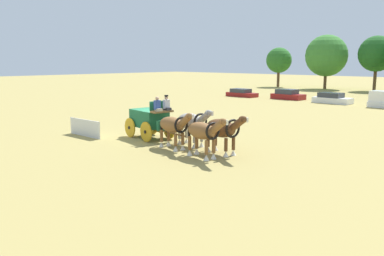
% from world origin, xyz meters
% --- Properties ---
extents(ground_plane, '(220.00, 220.00, 0.00)m').
position_xyz_m(ground_plane, '(0.00, 0.00, 0.00)').
color(ground_plane, '#9E8C4C').
extents(show_wagon, '(5.50, 2.23, 2.81)m').
position_xyz_m(show_wagon, '(0.16, -0.02, 1.22)').
color(show_wagon, '#195B38').
rests_on(show_wagon, ground).
extents(draft_horse_rear_near, '(3.06, 1.24, 2.22)m').
position_xyz_m(draft_horse_rear_near, '(3.62, 0.10, 1.35)').
color(draft_horse_rear_near, '#9E998E').
rests_on(draft_horse_rear_near, ground).
extents(draft_horse_rear_off, '(3.01, 1.17, 2.15)m').
position_xyz_m(draft_horse_rear_off, '(3.44, -1.18, 1.29)').
color(draft_horse_rear_off, brown).
rests_on(draft_horse_rear_off, ground).
extents(draft_horse_lead_near, '(3.05, 1.25, 2.18)m').
position_xyz_m(draft_horse_lead_near, '(6.19, -0.29, 1.32)').
color(draft_horse_lead_near, brown).
rests_on(draft_horse_lead_near, ground).
extents(draft_horse_lead_off, '(2.98, 1.15, 2.17)m').
position_xyz_m(draft_horse_lead_off, '(6.01, -1.57, 1.31)').
color(draft_horse_lead_off, brown).
rests_on(draft_horse_lead_off, ground).
extents(parked_vehicle_a, '(4.35, 1.88, 1.07)m').
position_xyz_m(parked_vehicle_a, '(-13.36, 27.85, 0.46)').
color(parked_vehicle_a, maroon).
rests_on(parked_vehicle_a, ground).
extents(parked_vehicle_b, '(4.09, 2.09, 1.27)m').
position_xyz_m(parked_vehicle_b, '(-6.88, 28.90, 0.54)').
color(parked_vehicle_b, maroon).
rests_on(parked_vehicle_b, ground).
extents(parked_vehicle_c, '(4.28, 2.00, 1.21)m').
position_xyz_m(parked_vehicle_c, '(-0.71, 28.16, 0.52)').
color(parked_vehicle_c, white).
rests_on(parked_vehicle_c, ground).
extents(tree_a, '(4.68, 4.68, 7.27)m').
position_xyz_m(tree_a, '(-20.78, 49.35, 4.90)').
color(tree_a, brown).
rests_on(tree_a, ground).
extents(tree_b, '(7.08, 7.08, 9.23)m').
position_xyz_m(tree_b, '(-11.80, 49.85, 5.68)').
color(tree_b, brown).
rests_on(tree_b, ground).
extents(tree_c, '(5.71, 5.71, 8.80)m').
position_xyz_m(tree_c, '(-3.91, 50.91, 5.92)').
color(tree_c, brown).
rests_on(tree_c, ground).
extents(sponsor_banner, '(3.20, 0.19, 1.10)m').
position_xyz_m(sponsor_banner, '(-3.44, -2.53, 0.55)').
color(sponsor_banner, silver).
rests_on(sponsor_banner, ground).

